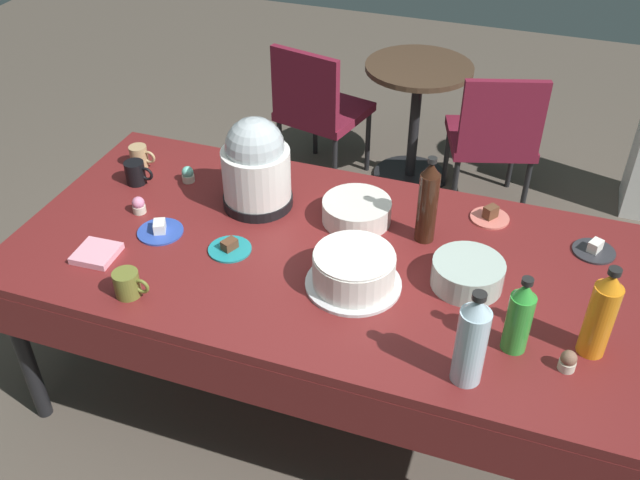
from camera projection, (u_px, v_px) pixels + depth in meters
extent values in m
plane|color=brown|center=(320.00, 392.00, 2.96)|extent=(9.00, 9.00, 0.00)
cube|color=maroon|center=(320.00, 256.00, 2.52)|extent=(2.20, 1.10, 0.04)
cylinder|color=black|center=(24.00, 351.00, 2.67)|extent=(0.06, 0.06, 0.71)
cylinder|color=black|center=(151.00, 216.00, 3.37)|extent=(0.06, 0.06, 0.71)
cylinder|color=black|center=(599.00, 313.00, 2.83)|extent=(0.06, 0.06, 0.71)
cube|color=maroon|center=(261.00, 387.00, 2.18)|extent=(2.20, 0.01, 0.18)
cube|color=maroon|center=(363.00, 201.00, 3.00)|extent=(2.20, 0.01, 0.18)
cylinder|color=silver|center=(353.00, 284.00, 2.36)|extent=(0.32, 0.32, 0.01)
cylinder|color=white|center=(354.00, 269.00, 2.32)|extent=(0.27, 0.27, 0.11)
cylinder|color=white|center=(354.00, 255.00, 2.29)|extent=(0.27, 0.27, 0.01)
cylinder|color=black|center=(258.00, 200.00, 2.74)|extent=(0.27, 0.27, 0.04)
cylinder|color=white|center=(256.00, 174.00, 2.67)|extent=(0.26, 0.26, 0.20)
sphere|color=#B2BCC1|center=(255.00, 147.00, 2.60)|extent=(0.22, 0.22, 0.22)
cylinder|color=#B2C6BC|center=(468.00, 274.00, 2.34)|extent=(0.24, 0.24, 0.09)
cylinder|color=silver|center=(357.00, 211.00, 2.64)|extent=(0.26, 0.26, 0.08)
cylinder|color=#E07266|center=(490.00, 218.00, 2.67)|extent=(0.15, 0.15, 0.01)
cube|color=brown|center=(491.00, 212.00, 2.65)|extent=(0.06, 0.06, 0.05)
cylinder|color=#2D4CB2|center=(160.00, 232.00, 2.60)|extent=(0.17, 0.17, 0.01)
cube|color=white|center=(160.00, 226.00, 2.58)|extent=(0.06, 0.07, 0.04)
cylinder|color=#2D2D33|center=(594.00, 251.00, 2.51)|extent=(0.15, 0.15, 0.01)
cube|color=white|center=(595.00, 246.00, 2.49)|extent=(0.06, 0.06, 0.04)
cylinder|color=teal|center=(230.00, 249.00, 2.51)|extent=(0.15, 0.15, 0.01)
cube|color=brown|center=(229.00, 244.00, 2.50)|extent=(0.06, 0.06, 0.03)
cylinder|color=beige|center=(567.00, 365.00, 2.06)|extent=(0.05, 0.05, 0.03)
sphere|color=brown|center=(569.00, 358.00, 2.04)|extent=(0.05, 0.05, 0.05)
cylinder|color=beige|center=(139.00, 209.00, 2.70)|extent=(0.05, 0.05, 0.03)
sphere|color=pink|center=(138.00, 203.00, 2.68)|extent=(0.05, 0.05, 0.05)
cylinder|color=beige|center=(188.00, 178.00, 2.87)|extent=(0.05, 0.05, 0.03)
sphere|color=#6BC6B2|center=(188.00, 172.00, 2.86)|extent=(0.05, 0.05, 0.05)
cylinder|color=orange|center=(599.00, 320.00, 2.05)|extent=(0.08, 0.08, 0.25)
cone|color=orange|center=(612.00, 281.00, 1.96)|extent=(0.07, 0.07, 0.05)
cylinder|color=black|center=(615.00, 272.00, 1.94)|extent=(0.04, 0.04, 0.02)
cylinder|color=silver|center=(470.00, 346.00, 1.96)|extent=(0.09, 0.09, 0.25)
cone|color=silver|center=(478.00, 306.00, 1.87)|extent=(0.08, 0.08, 0.05)
cylinder|color=black|center=(479.00, 296.00, 1.85)|extent=(0.04, 0.04, 0.02)
cylinder|color=#33190F|center=(427.00, 208.00, 2.49)|extent=(0.07, 0.07, 0.27)
cone|color=#33190F|center=(431.00, 169.00, 2.39)|extent=(0.06, 0.06, 0.05)
cylinder|color=black|center=(432.00, 160.00, 2.37)|extent=(0.03, 0.03, 0.02)
cylinder|color=green|center=(518.00, 323.00, 2.08)|extent=(0.08, 0.08, 0.20)
cone|color=green|center=(526.00, 291.00, 2.00)|extent=(0.07, 0.07, 0.05)
cylinder|color=black|center=(528.00, 281.00, 1.98)|extent=(0.03, 0.03, 0.02)
cylinder|color=olive|center=(127.00, 284.00, 2.30)|extent=(0.09, 0.09, 0.09)
torus|color=olive|center=(141.00, 286.00, 2.28)|extent=(0.06, 0.01, 0.06)
cylinder|color=black|center=(135.00, 173.00, 2.85)|extent=(0.08, 0.08, 0.09)
torus|color=black|center=(146.00, 174.00, 2.83)|extent=(0.06, 0.01, 0.06)
cylinder|color=tan|center=(139.00, 156.00, 2.95)|extent=(0.07, 0.07, 0.09)
torus|color=tan|center=(149.00, 157.00, 2.94)|extent=(0.06, 0.01, 0.06)
cube|color=pink|center=(97.00, 253.00, 2.48)|extent=(0.15, 0.15, 0.02)
cube|color=maroon|center=(325.00, 112.00, 4.09)|extent=(0.53, 0.53, 0.05)
cube|color=maroon|center=(305.00, 88.00, 3.82)|extent=(0.42, 0.14, 0.40)
cylinder|color=black|center=(368.00, 141.00, 4.27)|extent=(0.04, 0.04, 0.40)
cylinder|color=black|center=(315.00, 125.00, 4.43)|extent=(0.04, 0.04, 0.40)
cylinder|color=black|center=(335.00, 169.00, 4.01)|extent=(0.04, 0.04, 0.40)
cylinder|color=black|center=(280.00, 151.00, 4.18)|extent=(0.04, 0.04, 0.40)
cube|color=maroon|center=(490.00, 138.00, 3.84)|extent=(0.55, 0.55, 0.05)
cube|color=maroon|center=(502.00, 118.00, 3.54)|extent=(0.41, 0.16, 0.40)
cylinder|color=black|center=(512.00, 157.00, 4.12)|extent=(0.04, 0.04, 0.40)
cylinder|color=black|center=(447.00, 156.00, 4.13)|extent=(0.04, 0.04, 0.40)
cylinder|color=black|center=(525.00, 193.00, 3.81)|extent=(0.04, 0.04, 0.40)
cylinder|color=black|center=(454.00, 191.00, 3.83)|extent=(0.04, 0.04, 0.40)
cylinder|color=#473323|center=(419.00, 68.00, 3.90)|extent=(0.60, 0.60, 0.03)
cylinder|color=black|center=(414.00, 124.00, 4.11)|extent=(0.06, 0.06, 0.67)
cylinder|color=black|center=(410.00, 175.00, 4.32)|extent=(0.44, 0.44, 0.02)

